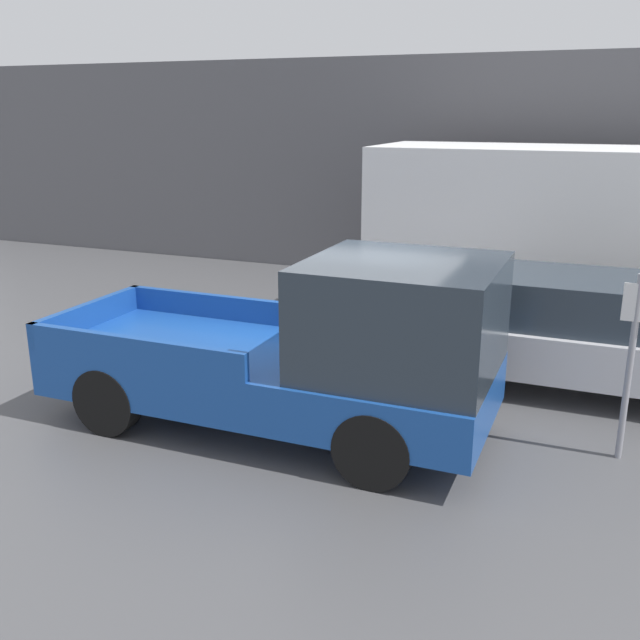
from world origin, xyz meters
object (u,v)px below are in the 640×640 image
(newspaper_box, at_px, (450,258))
(delivery_truck, at_px, (583,231))
(parking_sign, at_px, (631,357))
(pickup_truck, at_px, (315,352))
(car, at_px, (585,332))

(newspaper_box, bearing_deg, delivery_truck, -39.55)
(parking_sign, relative_size, newspaper_box, 1.93)
(pickup_truck, distance_m, newspaper_box, 8.18)
(parking_sign, xyz_separation_m, newspaper_box, (-3.53, 7.47, -0.64))
(pickup_truck, relative_size, car, 1.16)
(car, xyz_separation_m, parking_sign, (0.51, -1.99, 0.37))
(pickup_truck, distance_m, delivery_truck, 6.44)
(pickup_truck, height_order, car, pickup_truck)
(car, distance_m, newspaper_box, 6.26)
(pickup_truck, xyz_separation_m, parking_sign, (3.31, 0.69, 0.17))
(car, xyz_separation_m, delivery_truck, (-0.26, 3.21, 0.85))
(pickup_truck, bearing_deg, delivery_truck, 66.70)
(car, bearing_deg, newspaper_box, 118.82)
(car, relative_size, delivery_truck, 0.57)
(pickup_truck, height_order, delivery_truck, delivery_truck)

